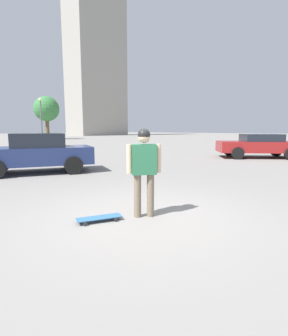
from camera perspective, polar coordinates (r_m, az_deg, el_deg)
ground_plane at (r=4.97m, az=0.00°, el=-10.48°), size 220.00×220.00×0.00m
person at (r=4.74m, az=0.00°, el=0.78°), size 0.43×0.51×1.62m
skateboard at (r=4.76m, az=-9.74°, el=-10.66°), size 0.54×0.81×0.08m
car_parked_near at (r=10.54m, az=-22.38°, el=3.14°), size 3.34×4.39×1.47m
car_parked_far at (r=16.34m, az=23.73°, el=4.58°), size 4.69×4.23×1.35m
building_block_distant at (r=78.94m, az=-10.34°, el=22.24°), size 8.15×15.74×41.38m
tree_distant at (r=47.04m, az=-20.46°, el=11.93°), size 4.08×4.08×7.03m
lamp_post at (r=25.76m, az=-21.47°, el=10.15°), size 0.28×0.28×4.40m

